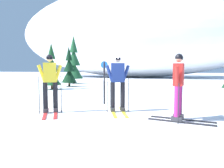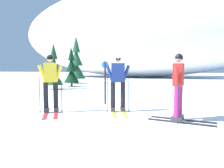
% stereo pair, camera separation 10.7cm
% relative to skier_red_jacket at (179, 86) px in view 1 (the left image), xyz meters
% --- Properties ---
extents(ground_plane, '(120.00, 120.00, 0.00)m').
position_rel_skier_red_jacket_xyz_m(ground_plane, '(-2.18, 0.59, -0.95)').
color(ground_plane, white).
extents(skier_red_jacket, '(1.78, 0.79, 1.82)m').
position_rel_skier_red_jacket_xyz_m(skier_red_jacket, '(0.00, 0.00, 0.00)').
color(skier_red_jacket, black).
rests_on(skier_red_jacket, ground).
extents(skier_yellow_jacket, '(1.17, 1.68, 1.86)m').
position_rel_skier_red_jacket_xyz_m(skier_yellow_jacket, '(-3.89, 0.03, 0.02)').
color(skier_yellow_jacket, red).
rests_on(skier_yellow_jacket, ground).
extents(skier_navy_jacket, '(0.95, 1.66, 1.85)m').
position_rel_skier_red_jacket_xyz_m(skier_navy_jacket, '(-1.85, 0.72, 0.03)').
color(skier_navy_jacket, gold).
rests_on(skier_navy_jacket, ground).
extents(pine_tree_far_left, '(1.71, 1.71, 4.42)m').
position_rel_skier_red_jacket_xyz_m(pine_tree_far_left, '(-8.74, 12.15, 0.90)').
color(pine_tree_far_left, '#47301E').
rests_on(pine_tree_far_left, ground).
extents(pine_tree_center_left, '(1.20, 1.20, 3.10)m').
position_rel_skier_red_jacket_xyz_m(pine_tree_center_left, '(-7.73, 6.56, 0.34)').
color(pine_tree_center_left, '#47301E').
rests_on(pine_tree_center_left, ground).
extents(pine_tree_center_right, '(1.19, 1.19, 3.08)m').
position_rel_skier_red_jacket_xyz_m(pine_tree_center_right, '(-7.65, 8.96, 0.34)').
color(pine_tree_center_right, '#47301E').
rests_on(pine_tree_center_right, ground).
extents(snow_ridge_background, '(38.17, 14.71, 13.80)m').
position_rel_skier_red_jacket_xyz_m(snow_ridge_background, '(-4.76, 26.19, 5.95)').
color(snow_ridge_background, white).
rests_on(snow_ridge_background, ground).
extents(trail_marker_post, '(0.28, 0.07, 1.70)m').
position_rel_skier_red_jacket_xyz_m(trail_marker_post, '(-2.70, 2.04, 0.01)').
color(trail_marker_post, black).
rests_on(trail_marker_post, ground).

